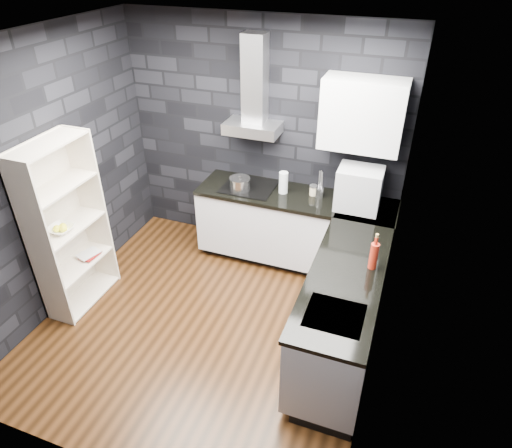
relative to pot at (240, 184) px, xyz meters
The scene contains 28 objects.
ground 1.54m from the pot, 84.56° to the right, with size 3.20×3.20×0.00m, color #3E220F.
ceiling 2.10m from the pot, 84.56° to the right, with size 3.20×3.20×0.00m, color white.
wall_back 0.58m from the pot, 75.40° to the left, with size 3.20×0.05×2.70m, color black.
wall_front 2.84m from the pot, 87.69° to the right, with size 3.20×0.05×2.70m, color black.
wall_left 1.96m from the pot, 141.79° to the right, with size 0.05×3.20×2.70m, color black.
wall_right 2.14m from the pot, 34.39° to the right, with size 0.05×3.20×2.70m, color black.
toekick_back 1.12m from the pot, 13.76° to the left, with size 2.18×0.50×0.10m, color black.
toekick_right 2.04m from the pot, 36.86° to the right, with size 0.50×1.78×0.10m, color black.
counter_back_cab 0.80m from the pot, 10.18° to the left, with size 2.20×0.60×0.76m, color silver.
counter_right_cab 1.85m from the pot, 37.63° to the right, with size 0.60×1.80×0.76m, color silver.
counter_back_top 0.63m from the pot, ahead, with size 2.20×0.62×0.04m, color black.
counter_right_top 1.78m from the pot, 37.83° to the right, with size 0.62×1.80×0.04m, color black.
counter_corner_top 1.42m from the pot, ahead, with size 0.62×0.62×0.04m, color black.
hood_body 0.63m from the pot, 75.22° to the left, with size 0.60×0.34×0.12m, color silver.
hood_chimney 1.14m from the pot, 78.45° to the left, with size 0.24×0.20×0.90m, color silver.
upper_cabinet 1.51m from the pot, 10.97° to the left, with size 0.80×0.35×0.70m, color silver.
cooktop 0.15m from the pot, 60.09° to the left, with size 0.58×0.50×0.01m, color black.
sink_rim 2.13m from the pot, 48.36° to the right, with size 0.44×0.40×0.01m, color silver.
pot is the anchor object (origin of this frame).
glass_vase 0.49m from the pot, 15.21° to the left, with size 0.10×0.10×0.25m, color white.
storage_jar 0.82m from the pot, 13.30° to the left, with size 0.08×0.08×0.10m, color #C5B68D.
utensil_crock 0.88m from the pot, 10.20° to the left, with size 0.09×0.09×0.12m, color silver.
appliance_garage 1.30m from the pot, ahead, with size 0.45×0.35×0.45m, color #B7B9BF.
red_bottle 1.83m from the pot, 29.55° to the right, with size 0.07×0.07×0.25m, color #AF2714.
bookshelf 1.84m from the pot, 135.18° to the right, with size 0.34×0.80×1.80m, color beige.
fruit_bowl 1.90m from the pot, 133.40° to the right, with size 0.24×0.24×0.06m, color white.
book_red 1.80m from the pot, 139.10° to the right, with size 0.16×0.02×0.21m, color maroon.
book_second 1.80m from the pot, 140.02° to the right, with size 0.16×0.02×0.22m, color #B2B2B2.
Camera 1 is at (1.62, -2.99, 3.35)m, focal length 32.00 mm.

